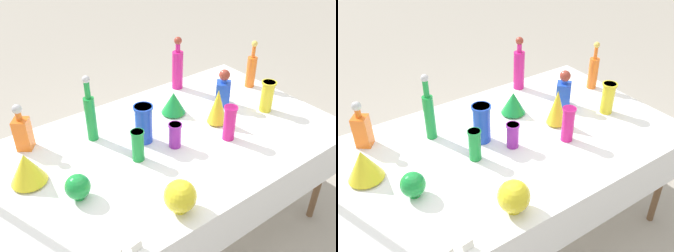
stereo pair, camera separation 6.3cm
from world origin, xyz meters
The scene contains 18 objects.
ground_plane centered at (0.00, 0.00, 0.00)m, with size 40.00×40.00×0.00m, color #A0998C.
display_table centered at (0.00, -0.03, 0.71)m, with size 2.00×1.18×0.76m.
tall_bottle_0 centered at (-0.33, 0.27, 0.92)m, with size 0.06×0.06×0.40m.
tall_bottle_1 centered at (0.88, 0.20, 0.89)m, with size 0.07×0.07×0.34m.
tall_bottle_2 centered at (0.45, 0.49, 0.92)m, with size 0.08×0.08×0.38m.
square_decanter_0 centered at (0.54, 0.12, 0.87)m, with size 0.13×0.13×0.25m.
square_decanter_1 centered at (-0.67, 0.42, 0.87)m, with size 0.11×0.11×0.28m.
slender_vase_0 centered at (0.00, -0.06, 0.84)m, with size 0.08×0.08×0.14m.
slender_vase_1 centered at (0.71, -0.10, 0.87)m, with size 0.09×0.09×0.20m.
slender_vase_2 centered at (-0.23, -0.04, 0.85)m, with size 0.07×0.07×0.18m.
slender_vase_3 centered at (0.29, -0.19, 0.87)m, with size 0.08×0.08×0.21m.
slender_vase_4 centered at (-0.11, 0.08, 0.88)m, with size 0.11×0.11×0.23m.
fluted_vase_0 centered at (-0.76, 0.12, 0.85)m, with size 0.18×0.18×0.17m.
fluted_vase_1 centered at (0.21, 0.22, 0.84)m, with size 0.15×0.15×0.15m.
fluted_vase_2 centered at (0.35, -0.03, 0.88)m, with size 0.12×0.12×0.23m.
round_bowl_0 centered at (-0.61, -0.12, 0.83)m, with size 0.12×0.12×0.13m.
round_bowl_1 centered at (-0.28, -0.46, 0.84)m, with size 0.15×0.15×0.16m.
price_tag_left centered at (-0.55, -0.53, 0.78)m, with size 0.05×0.01×0.04m, color white.
Camera 1 is at (-1.04, -1.40, 2.00)m, focal length 40.00 mm.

